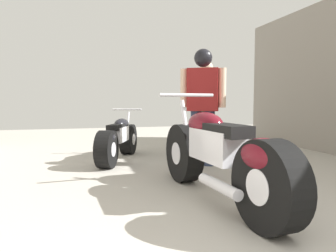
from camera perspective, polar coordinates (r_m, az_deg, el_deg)
The scene contains 5 objects.
ground_plane at distance 3.79m, azimuth 1.89°, elevation -10.16°, with size 16.24×16.24×0.00m, color #A8A399.
motorcycle_maroon_cruiser at distance 2.97m, azimuth 9.30°, elevation -5.45°, with size 0.67×2.26×1.06m.
motorcycle_black_naked at distance 5.09m, azimuth -9.22°, elevation -2.50°, with size 0.91×1.73×0.84m.
mechanic_in_blue at distance 5.37m, azimuth 7.04°, elevation 4.19°, with size 0.57×0.52×1.65m.
mechanic_with_helmet at distance 4.65m, azimuth 6.45°, elevation 5.49°, with size 0.65×0.43×1.74m.
Camera 1 is at (-1.13, -0.10, 0.95)m, focal length 33.02 mm.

